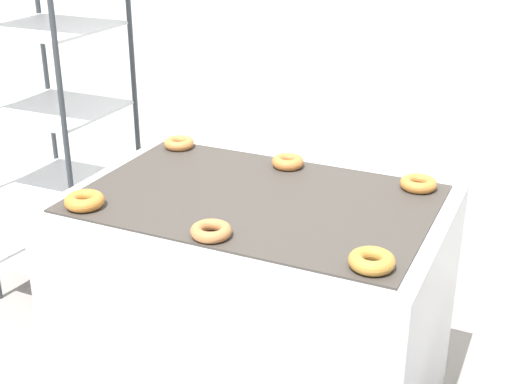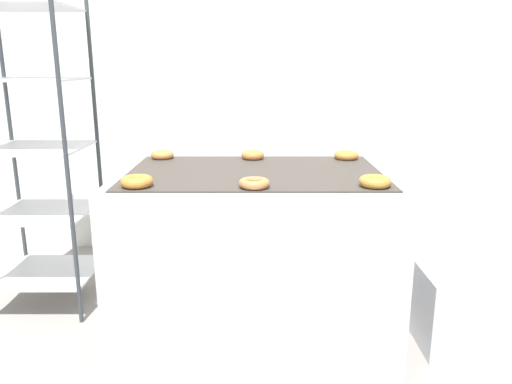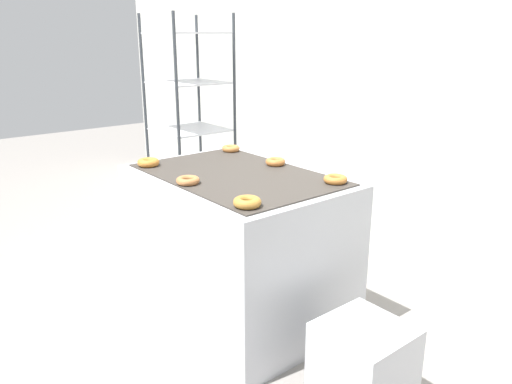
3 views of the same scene
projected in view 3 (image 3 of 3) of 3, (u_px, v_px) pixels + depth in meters
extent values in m
plane|color=gray|center=(139.00, 351.00, 2.80)|extent=(14.00, 14.00, 0.00)
cube|color=silver|center=(391.00, 77.00, 3.66)|extent=(8.00, 0.05, 2.80)
cube|color=#B7BABF|center=(237.00, 245.00, 3.09)|extent=(1.32, 0.90, 0.90)
cube|color=#38332D|center=(236.00, 174.00, 2.95)|extent=(1.21, 0.79, 0.01)
cube|color=#262628|center=(215.00, 255.00, 2.52)|extent=(0.12, 0.07, 0.10)
cylinder|color=#33383D|center=(147.00, 131.00, 4.18)|extent=(0.02, 0.02, 1.86)
cylinder|color=#33383D|center=(179.00, 141.00, 3.79)|extent=(0.02, 0.02, 1.86)
cylinder|color=#33383D|center=(200.00, 124.00, 4.50)|extent=(0.02, 0.02, 1.86)
cylinder|color=#33383D|center=(235.00, 132.00, 4.11)|extent=(0.02, 0.02, 1.86)
cube|color=silver|center=(194.00, 216.00, 4.37)|extent=(0.53, 0.53, 0.01)
cube|color=silver|center=(192.00, 174.00, 4.25)|extent=(0.53, 0.53, 0.01)
cube|color=silver|center=(190.00, 129.00, 4.14)|extent=(0.53, 0.53, 0.01)
cube|color=silver|center=(188.00, 83.00, 4.02)|extent=(0.53, 0.53, 0.01)
cube|color=silver|center=(186.00, 33.00, 3.91)|extent=(0.53, 0.53, 0.01)
cube|color=#B7BABF|center=(363.00, 364.00, 2.37)|extent=(0.39, 0.38, 0.41)
torus|color=#BB722C|center=(148.00, 162.00, 3.12)|extent=(0.14, 0.14, 0.05)
torus|color=#A7693A|center=(188.00, 180.00, 2.75)|extent=(0.13, 0.13, 0.04)
torus|color=#AA762E|center=(247.00, 202.00, 2.38)|extent=(0.14, 0.14, 0.04)
torus|color=#B46F38|center=(231.00, 148.00, 3.52)|extent=(0.13, 0.13, 0.04)
torus|color=#B56A32|center=(275.00, 162.00, 3.14)|extent=(0.12, 0.12, 0.04)
torus|color=#B97230|center=(335.00, 179.00, 2.76)|extent=(0.13, 0.13, 0.04)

